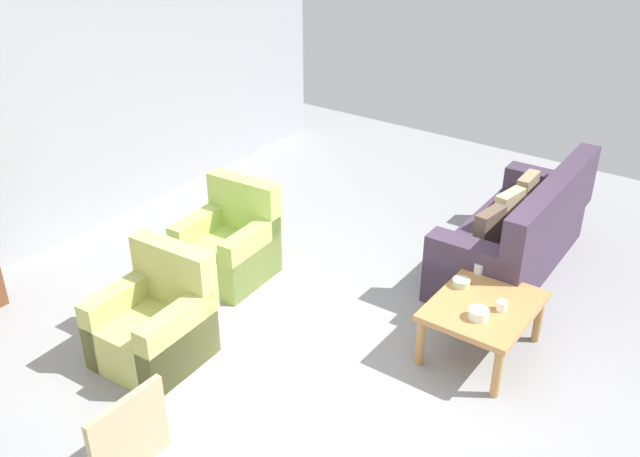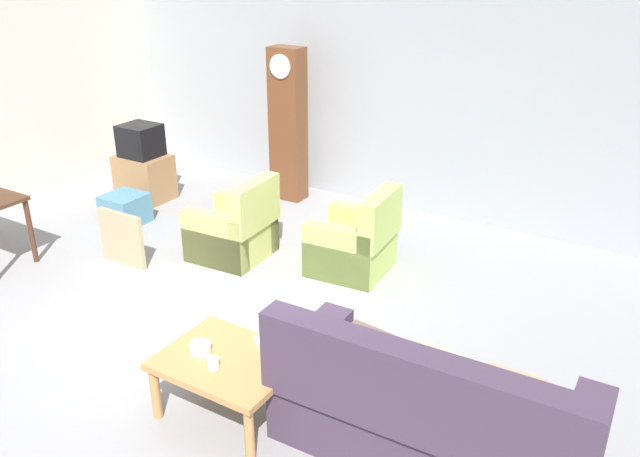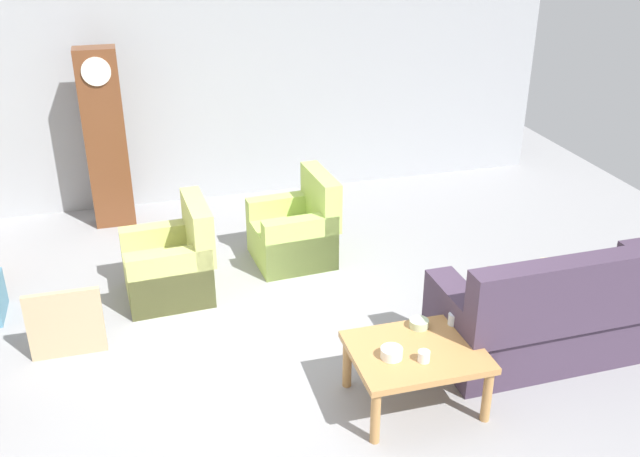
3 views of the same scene
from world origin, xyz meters
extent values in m
plane|color=gray|center=(0.00, 0.00, 0.00)|extent=(10.40, 10.40, 0.00)
cube|color=#9EA0A5|center=(0.00, 3.60, 1.60)|extent=(8.40, 0.16, 3.20)
cube|color=#423347|center=(2.24, -0.50, 0.22)|extent=(2.12, 0.88, 0.44)
cube|color=#423347|center=(2.24, -0.86, 0.74)|extent=(2.10, 0.24, 0.60)
cube|color=#423347|center=(3.17, -0.49, 0.34)|extent=(0.26, 0.84, 0.68)
cube|color=#423347|center=(1.31, -0.52, 0.34)|extent=(0.26, 0.84, 0.68)
cube|color=#9E8966|center=(2.72, -0.44, 0.62)|extent=(0.36, 0.13, 0.36)
cube|color=#C6B284|center=(2.24, -0.45, 0.62)|extent=(0.37, 0.18, 0.36)
cube|color=brown|center=(1.76, -0.46, 0.62)|extent=(0.37, 0.16, 0.36)
cube|color=#B7BC66|center=(-0.83, 1.23, 0.20)|extent=(0.80, 0.80, 0.40)
cube|color=#B7BC66|center=(-0.51, 1.25, 0.66)|extent=(0.22, 0.77, 0.52)
cube|color=#B7BC66|center=(-0.85, 1.53, 0.30)|extent=(0.77, 0.20, 0.60)
cube|color=#B7BC66|center=(-0.82, 0.93, 0.30)|extent=(0.77, 0.20, 0.60)
cube|color=#AEC960|center=(0.46, 1.61, 0.20)|extent=(0.81, 0.81, 0.40)
cube|color=#AEC960|center=(0.78, 1.64, 0.66)|extent=(0.24, 0.77, 0.52)
cube|color=#AEC960|center=(0.44, 1.91, 0.30)|extent=(0.77, 0.22, 0.60)
cube|color=#AEC960|center=(0.48, 1.32, 0.30)|extent=(0.77, 0.22, 0.60)
cube|color=#B27F47|center=(0.81, -0.86, 0.45)|extent=(0.96, 0.76, 0.05)
cylinder|color=#B27F47|center=(0.38, -1.18, 0.21)|extent=(0.07, 0.07, 0.43)
cylinder|color=#B27F47|center=(1.23, -1.18, 0.21)|extent=(0.07, 0.07, 0.43)
cylinder|color=#B27F47|center=(0.38, -0.54, 0.21)|extent=(0.07, 0.07, 0.43)
cylinder|color=#B27F47|center=(1.23, -0.54, 0.21)|extent=(0.07, 0.07, 0.43)
cube|color=tan|center=(-1.71, 0.47, 0.30)|extent=(0.60, 0.05, 0.60)
cylinder|color=white|center=(0.80, -1.01, 0.52)|extent=(0.09, 0.09, 0.08)
cylinder|color=silver|center=(1.20, -0.63, 0.52)|extent=(0.08, 0.08, 0.09)
cylinder|color=white|center=(0.59, -0.90, 0.52)|extent=(0.16, 0.16, 0.08)
cylinder|color=#B2C69E|center=(0.93, -0.59, 0.51)|extent=(0.15, 0.15, 0.06)
camera|label=1|loc=(-3.70, -2.51, 3.62)|focal=39.22mm
camera|label=2|loc=(3.40, -3.86, 3.23)|focal=36.68mm
camera|label=3|loc=(-1.02, -4.81, 3.50)|focal=40.08mm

